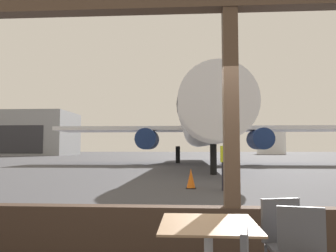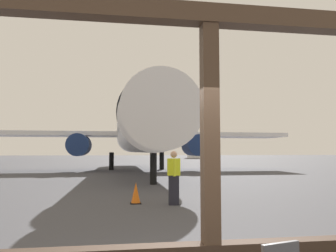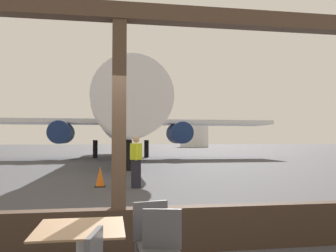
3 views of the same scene
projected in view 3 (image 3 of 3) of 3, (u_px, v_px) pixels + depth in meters
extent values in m
plane|color=#424247|center=(112.00, 153.00, 44.27)|extent=(220.00, 220.00, 0.00)
cube|color=#38281E|center=(118.00, 231.00, 4.84)|extent=(8.66, 0.24, 0.63)
cube|color=#4C3828|center=(120.00, 12.00, 4.98)|extent=(8.66, 0.24, 0.24)
cube|color=#4C3828|center=(119.00, 136.00, 4.90)|extent=(0.20, 0.20, 3.32)
cube|color=#8C6B4C|center=(80.00, 228.00, 3.39)|extent=(0.85, 0.85, 0.02)
cube|color=#4C4C51|center=(162.00, 229.00, 3.53)|extent=(0.40, 0.12, 0.40)
cube|color=#4C4C51|center=(156.00, 246.00, 3.67)|extent=(0.40, 0.40, 0.04)
cube|color=#4C4C51|center=(150.00, 220.00, 3.85)|extent=(0.40, 0.14, 0.42)
cylinder|color=silver|center=(122.00, 118.00, 31.01)|extent=(3.88, 27.25, 3.88)
cone|color=silver|center=(131.00, 98.00, 16.29)|extent=(3.68, 2.60, 3.68)
cylinder|color=black|center=(129.00, 100.00, 18.17)|extent=(3.95, 0.90, 3.95)
cube|color=silver|center=(37.00, 122.00, 30.56)|extent=(12.93, 4.20, 0.36)
cube|color=silver|center=(200.00, 123.00, 32.95)|extent=(12.93, 4.20, 0.36)
cylinder|color=navy|center=(61.00, 133.00, 29.50)|extent=(1.90, 3.20, 1.90)
cylinder|color=navy|center=(179.00, 133.00, 31.15)|extent=(1.90, 3.20, 1.90)
cube|color=navy|center=(119.00, 90.00, 43.15)|extent=(0.36, 4.40, 5.20)
cylinder|color=black|center=(129.00, 155.00, 18.34)|extent=(0.36, 0.36, 1.65)
cylinder|color=black|center=(95.00, 149.00, 32.25)|extent=(0.44, 0.44, 1.65)
cylinder|color=black|center=(146.00, 149.00, 33.02)|extent=(0.44, 0.44, 1.65)
cube|color=black|center=(136.00, 174.00, 11.68)|extent=(0.32, 0.20, 0.95)
cube|color=yellow|center=(136.00, 151.00, 11.71)|extent=(0.40, 0.22, 0.55)
sphere|color=tan|center=(136.00, 140.00, 11.73)|extent=(0.22, 0.22, 0.22)
cylinder|color=yellow|center=(136.00, 152.00, 11.47)|extent=(0.09, 0.09, 0.52)
cylinder|color=yellow|center=(136.00, 152.00, 11.95)|extent=(0.09, 0.09, 0.52)
cone|color=orange|center=(100.00, 177.00, 11.93)|extent=(0.32, 0.32, 0.70)
cube|color=black|center=(100.00, 186.00, 11.92)|extent=(0.36, 0.36, 0.03)
cylinder|color=white|center=(194.00, 134.00, 91.09)|extent=(7.47, 7.47, 6.50)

